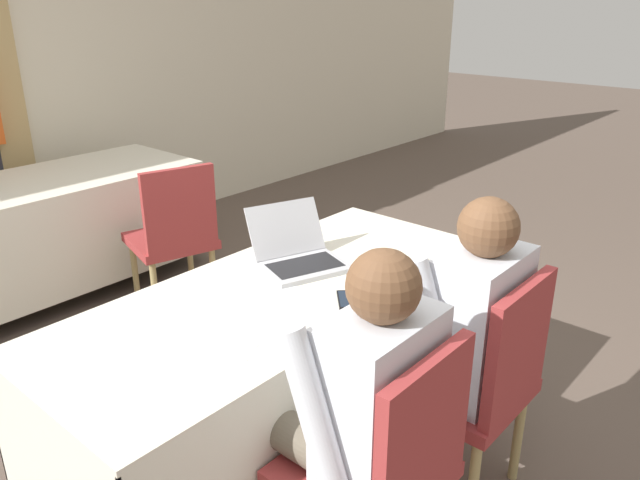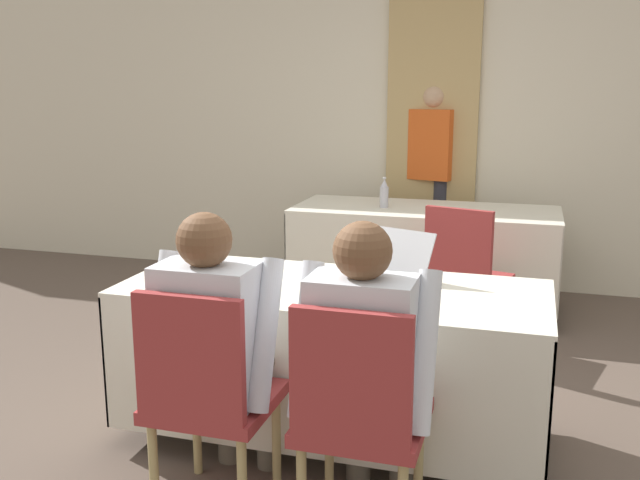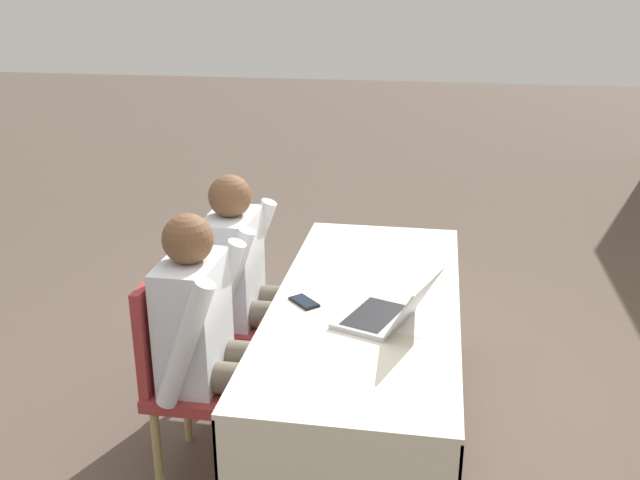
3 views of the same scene
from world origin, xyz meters
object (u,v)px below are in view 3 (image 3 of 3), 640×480
Objects in this scene: cell_phone at (304,302)px; chair_near_right at (191,367)px; person_checkered_shirt at (249,278)px; laptop at (386,312)px; person_white_shirt at (213,334)px; chair_near_left at (230,307)px.

chair_near_right reaches higher than cell_phone.
chair_near_right is at bearing -20.16° from cell_phone.
laptop is at bearing -125.86° from person_checkered_shirt.
laptop is 2.92× the size of cell_phone.
person_white_shirt is (0.57, 0.00, 0.00)m from person_checkered_shirt.
person_white_shirt reaches higher than chair_near_left.
person_white_shirt is (0.19, -0.34, -0.08)m from cell_phone.
laptop reaches higher than chair_near_left.
laptop is 0.37× the size of person_white_shirt.
person_checkered_shirt and person_white_shirt have the same top height.
chair_near_left and chair_near_right have the same top height.
chair_near_left is 0.78× the size of person_checkered_shirt.
chair_near_left is (-0.38, -0.44, -0.24)m from cell_phone.
person_white_shirt reaches higher than laptop.
chair_near_left reaches higher than cell_phone.
person_checkered_shirt is at bearing -10.20° from chair_near_right.
chair_near_right is (0.08, -0.79, -0.28)m from laptop.
cell_phone is 0.40m from person_white_shirt.
person_checkered_shirt is 0.57m from person_white_shirt.
person_white_shirt reaches higher than chair_near_right.
chair_near_right is 0.78× the size of person_checkered_shirt.
person_white_shirt is (0.08, -0.69, -0.12)m from laptop.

